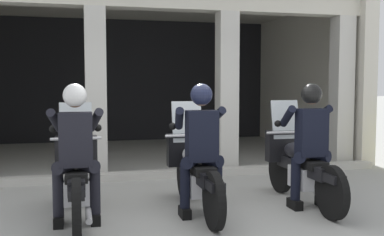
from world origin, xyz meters
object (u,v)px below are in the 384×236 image
object	(u,v)px
police_officer_left	(76,142)
police_officer_center	(201,138)
motorcycle_center	(195,170)
motorcycle_left	(77,176)
motorcycle_right	(299,165)
police_officer_right	(310,135)

from	to	relation	value
police_officer_left	police_officer_center	distance (m)	1.44
motorcycle_center	police_officer_left	bearing A→B (deg)	-166.78
police_officer_left	motorcycle_left	bearing A→B (deg)	101.86
motorcycle_left	police_officer_center	xyz separation A→B (m)	(1.44, -0.29, 0.44)
motorcycle_center	motorcycle_right	xyz separation A→B (m)	(1.44, 0.03, 0.00)
motorcycle_left	motorcycle_right	bearing A→B (deg)	12.61
motorcycle_left	police_officer_left	world-z (taller)	police_officer_left
police_officer_right	police_officer_left	bearing A→B (deg)	-167.76
police_officer_left	motorcycle_right	size ratio (longest dim) A/B	0.78
police_officer_left	police_officer_right	size ratio (longest dim) A/B	1.00
motorcycle_center	motorcycle_right	distance (m)	1.44
motorcycle_center	motorcycle_right	bearing A→B (deg)	3.60
motorcycle_left	police_officer_center	distance (m)	1.53
motorcycle_right	police_officer_right	distance (m)	0.52
police_officer_right	motorcycle_center	bearing A→B (deg)	-178.20
police_officer_left	motorcycle_right	world-z (taller)	police_officer_left
motorcycle_left	police_officer_left	distance (m)	0.52
police_officer_left	motorcycle_center	size ratio (longest dim) A/B	0.78
motorcycle_left	motorcycle_center	size ratio (longest dim) A/B	1.00
motorcycle_left	police_officer_center	size ratio (longest dim) A/B	1.29
motorcycle_center	police_officer_center	size ratio (longest dim) A/B	1.29
motorcycle_left	police_officer_right	bearing A→B (deg)	6.97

